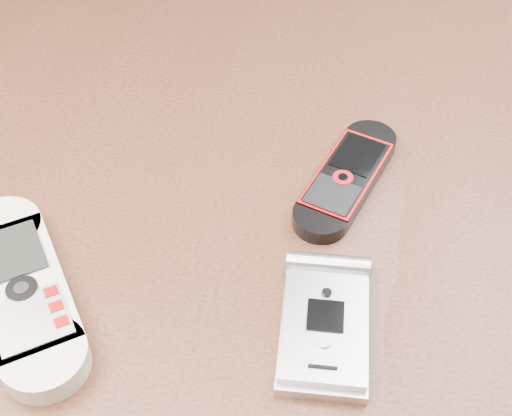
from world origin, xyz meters
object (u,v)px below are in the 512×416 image
object	(u,v)px
table	(250,299)
nokia_black_red	(346,177)
nokia_white	(23,290)
motorola_razr	(325,326)

from	to	relation	value
table	nokia_black_red	world-z (taller)	nokia_black_red
nokia_white	nokia_black_red	xyz separation A→B (m)	(0.20, 0.15, -0.00)
table	nokia_white	world-z (taller)	nokia_white
table	motorola_razr	bearing A→B (deg)	-54.25
nokia_white	table	bearing A→B (deg)	0.79
nokia_white	motorola_razr	size ratio (longest dim) A/B	1.55
table	motorola_razr	world-z (taller)	motorola_razr
nokia_white	motorola_razr	bearing A→B (deg)	-33.65
nokia_white	nokia_black_red	size ratio (longest dim) A/B	1.24
nokia_white	motorola_razr	world-z (taller)	nokia_white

